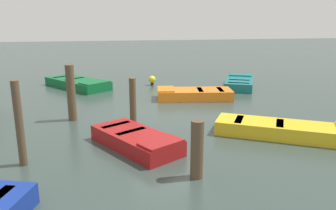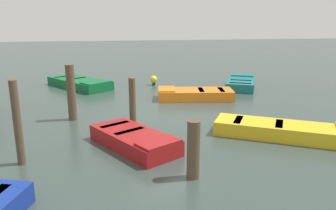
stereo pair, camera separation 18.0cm
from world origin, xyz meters
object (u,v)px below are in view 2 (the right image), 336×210
object	(u,v)px
rowboat_orange	(195,94)
marker_buoy	(154,80)
rowboat_green	(80,83)
mooring_piling_center	(193,150)
rowboat_yellow	(292,131)
mooring_piling_far_right	(17,123)
rowboat_teal	(241,83)
mooring_piling_mid_right	(132,100)
mooring_piling_near_left	(71,93)
rowboat_red	(134,139)

from	to	relation	value
rowboat_orange	marker_buoy	distance (m)	3.50
rowboat_green	mooring_piling_center	distance (m)	10.73
rowboat_yellow	mooring_piling_far_right	bearing A→B (deg)	-146.27
rowboat_teal	mooring_piling_far_right	bearing A→B (deg)	156.81
rowboat_teal	mooring_piling_mid_right	world-z (taller)	mooring_piling_mid_right
mooring_piling_mid_right	marker_buoy	distance (m)	6.24
rowboat_orange	mooring_piling_mid_right	world-z (taller)	mooring_piling_mid_right
mooring_piling_near_left	mooring_piling_mid_right	distance (m)	2.07
rowboat_yellow	rowboat_teal	xyz separation A→B (m)	(7.04, -1.25, 0.00)
rowboat_green	rowboat_teal	distance (m)	7.87
rowboat_yellow	mooring_piling_far_right	world-z (taller)	mooring_piling_far_right
rowboat_red	mooring_piling_mid_right	distance (m)	2.24
rowboat_green	mooring_piling_mid_right	world-z (taller)	mooring_piling_mid_right
rowboat_red	mooring_piling_mid_right	size ratio (longest dim) A/B	1.95
mooring_piling_mid_right	marker_buoy	world-z (taller)	mooring_piling_mid_right
mooring_piling_far_right	rowboat_orange	bearing A→B (deg)	-44.46
rowboat_red	mooring_piling_far_right	distance (m)	2.83
rowboat_green	mooring_piling_near_left	bearing A→B (deg)	-35.59
rowboat_teal	marker_buoy	world-z (taller)	marker_buoy
marker_buoy	mooring_piling_center	bearing A→B (deg)	177.66
mooring_piling_near_left	mooring_piling_center	bearing A→B (deg)	-148.00
rowboat_yellow	marker_buoy	xyz separation A→B (m)	(8.28, 2.88, 0.07)
rowboat_red	mooring_piling_mid_right	world-z (taller)	mooring_piling_mid_right
mooring_piling_far_right	marker_buoy	xyz separation A→B (m)	(8.84, -4.18, -0.71)
mooring_piling_near_left	marker_buoy	xyz separation A→B (m)	(5.41, -3.38, -0.63)
rowboat_red	mooring_piling_center	xyz separation A→B (m)	(-1.93, -1.11, 0.41)
mooring_piling_far_right	marker_buoy	world-z (taller)	mooring_piling_far_right
rowboat_orange	mooring_piling_far_right	xyz separation A→B (m)	(-5.61, 5.50, 0.77)
rowboat_yellow	mooring_piling_center	xyz separation A→B (m)	(-1.88, 3.30, 0.41)
rowboat_orange	marker_buoy	xyz separation A→B (m)	(3.24, 1.32, 0.07)
rowboat_red	mooring_piling_far_right	world-z (taller)	mooring_piling_far_right
rowboat_red	rowboat_teal	bearing A→B (deg)	109.84
rowboat_orange	mooring_piling_center	size ratio (longest dim) A/B	2.55
mooring_piling_center	mooring_piling_near_left	xyz separation A→B (m)	(4.75, 2.97, 0.29)
rowboat_orange	mooring_piling_far_right	world-z (taller)	mooring_piling_far_right
rowboat_yellow	mooring_piling_center	world-z (taller)	mooring_piling_center
rowboat_red	marker_buoy	world-z (taller)	marker_buoy
rowboat_orange	rowboat_green	size ratio (longest dim) A/B	0.87
rowboat_green	mooring_piling_center	xyz separation A→B (m)	(-10.23, -3.21, 0.41)
rowboat_red	marker_buoy	bearing A→B (deg)	138.33
rowboat_red	mooring_piling_far_right	size ratio (longest dim) A/B	1.44
rowboat_yellow	marker_buoy	distance (m)	8.77
rowboat_orange	mooring_piling_near_left	xyz separation A→B (m)	(-2.18, 4.71, 0.70)
rowboat_yellow	rowboat_teal	distance (m)	7.15
rowboat_orange	mooring_piling_center	bearing A→B (deg)	84.03
rowboat_green	rowboat_red	world-z (taller)	same
rowboat_orange	mooring_piling_near_left	bearing A→B (deg)	32.95
rowboat_yellow	rowboat_orange	bearing A→B (deg)	136.35
rowboat_green	mooring_piling_mid_right	distance (m)	6.53
mooring_piling_near_left	mooring_piling_mid_right	world-z (taller)	mooring_piling_near_left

